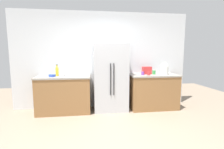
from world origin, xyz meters
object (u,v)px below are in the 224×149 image
(bowl_a, at_px, (52,76))
(refrigerator, at_px, (111,78))
(cup_c, at_px, (154,72))
(bowl_b, at_px, (62,75))
(cup_b, at_px, (154,72))
(toaster, at_px, (147,70))
(cup_a, at_px, (149,74))
(cup_d, at_px, (143,73))
(rice_cooker, at_px, (164,69))
(bottle_a, at_px, (57,71))

(bowl_a, bearing_deg, refrigerator, 4.11)
(cup_c, relative_size, bowl_b, 0.69)
(cup_b, height_order, cup_c, cup_c)
(toaster, distance_m, cup_a, 0.26)
(cup_b, relative_size, bowl_a, 0.45)
(toaster, height_order, bowl_a, toaster)
(cup_d, bearing_deg, refrigerator, 173.61)
(cup_c, distance_m, bowl_b, 2.43)
(refrigerator, xyz_separation_m, bowl_a, (-1.46, -0.10, 0.09))
(toaster, bearing_deg, bowl_b, -176.94)
(cup_a, bearing_deg, rice_cooker, 11.10)
(rice_cooker, bearing_deg, cup_c, 165.84)
(bowl_a, bearing_deg, cup_b, 6.00)
(refrigerator, relative_size, bowl_a, 10.65)
(bottle_a, xyz_separation_m, bowl_a, (-0.10, -0.14, -0.09))
(bottle_a, height_order, bowl_b, bottle_a)
(cup_a, height_order, bowl_a, cup_a)
(cup_d, xyz_separation_m, bowl_a, (-2.31, -0.01, -0.01))
(toaster, relative_size, cup_c, 2.28)
(cup_c, xyz_separation_m, bowl_b, (-2.43, -0.03, -0.02))
(toaster, bearing_deg, bowl_a, -175.44)
(bottle_a, relative_size, cup_d, 3.30)
(rice_cooker, xyz_separation_m, cup_d, (-0.61, -0.03, -0.11))
(cup_d, height_order, bowl_a, cup_d)
(toaster, height_order, bowl_b, toaster)
(cup_d, bearing_deg, toaster, 47.20)
(bowl_a, distance_m, bowl_b, 0.24)
(refrigerator, distance_m, cup_d, 0.86)
(refrigerator, relative_size, bowl_b, 11.41)
(toaster, height_order, cup_b, toaster)
(bowl_b, bearing_deg, cup_a, -3.33)
(bottle_a, xyz_separation_m, cup_c, (2.56, -0.03, -0.07))
(rice_cooker, height_order, cup_b, rice_cooker)
(rice_cooker, distance_m, cup_a, 0.49)
(bottle_a, distance_m, bowl_a, 0.19)
(cup_b, xyz_separation_m, cup_d, (-0.41, -0.28, 0.01))
(rice_cooker, relative_size, cup_a, 3.57)
(cup_b, bearing_deg, bowl_a, -174.00)
(bottle_a, relative_size, cup_b, 3.89)
(cup_d, bearing_deg, cup_b, 33.66)
(toaster, height_order, rice_cooker, rice_cooker)
(bottle_a, xyz_separation_m, bowl_b, (0.13, -0.06, -0.09))
(toaster, bearing_deg, cup_b, 20.09)
(cup_a, height_order, cup_b, cup_a)
(cup_c, height_order, cup_d, cup_c)
(bottle_a, relative_size, cup_a, 3.22)
(rice_cooker, xyz_separation_m, bowl_a, (-2.92, -0.04, -0.13))
(bowl_b, bearing_deg, refrigerator, 1.28)
(cup_b, height_order, cup_d, cup_d)
(refrigerator, bearing_deg, rice_cooker, -2.55)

